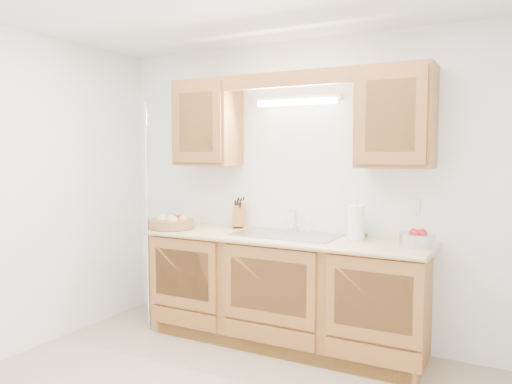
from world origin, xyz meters
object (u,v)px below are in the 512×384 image
Objects in this scene: knife_block at (239,216)px; fruit_basket at (172,222)px; apple_bowl at (418,239)px; paper_towel at (357,223)px.

fruit_basket is at bearing -168.10° from knife_block.
fruit_basket is at bearing -176.12° from apple_bowl.
fruit_basket is 1.56× the size of paper_towel.
apple_bowl reaches higher than fruit_basket.
paper_towel is at bearing -28.10° from knife_block.
fruit_basket is 1.61m from paper_towel.
apple_bowl is at bearing 3.88° from fruit_basket.
knife_block reaches higher than fruit_basket.
fruit_basket is at bearing -172.77° from paper_towel.
paper_towel is at bearing 7.23° from fruit_basket.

